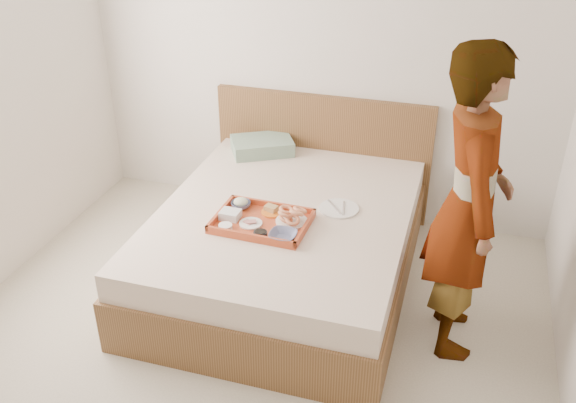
# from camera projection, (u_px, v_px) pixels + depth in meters

# --- Properties ---
(ground) EXTENTS (3.50, 4.00, 0.01)m
(ground) POSITION_uv_depth(u_px,v_px,m) (224.00, 380.00, 3.45)
(ground) COLOR beige
(ground) RESTS_ON ground
(wall_back) EXTENTS (3.50, 0.01, 2.60)m
(wall_back) POSITION_uv_depth(u_px,v_px,m) (320.00, 47.00, 4.48)
(wall_back) COLOR silver
(wall_back) RESTS_ON ground
(bed) EXTENTS (1.65, 2.00, 0.53)m
(bed) POSITION_uv_depth(u_px,v_px,m) (285.00, 244.00, 4.15)
(bed) COLOR brown
(bed) RESTS_ON ground
(headboard) EXTENTS (1.65, 0.06, 0.95)m
(headboard) POSITION_uv_depth(u_px,v_px,m) (322.00, 155.00, 4.85)
(headboard) COLOR brown
(headboard) RESTS_ON ground
(pillow) EXTENTS (0.53, 0.48, 0.11)m
(pillow) POSITION_uv_depth(u_px,v_px,m) (262.00, 146.00, 4.74)
(pillow) COLOR #90AA8F
(pillow) RESTS_ON bed
(tray) EXTENTS (0.58, 0.43, 0.05)m
(tray) POSITION_uv_depth(u_px,v_px,m) (262.00, 221.00, 3.84)
(tray) COLOR #B74024
(tray) RESTS_ON bed
(prawn_plate) EXTENTS (0.20, 0.20, 0.01)m
(prawn_plate) POSITION_uv_depth(u_px,v_px,m) (292.00, 221.00, 3.85)
(prawn_plate) COLOR white
(prawn_plate) RESTS_ON tray
(navy_bowl_big) EXTENTS (0.17, 0.17, 0.04)m
(navy_bowl_big) POSITION_uv_depth(u_px,v_px,m) (283.00, 236.00, 3.68)
(navy_bowl_big) COLOR navy
(navy_bowl_big) RESTS_ON tray
(sauce_dish) EXTENTS (0.09, 0.09, 0.03)m
(sauce_dish) POSITION_uv_depth(u_px,v_px,m) (260.00, 234.00, 3.70)
(sauce_dish) COLOR black
(sauce_dish) RESTS_ON tray
(meat_plate) EXTENTS (0.14, 0.14, 0.01)m
(meat_plate) POSITION_uv_depth(u_px,v_px,m) (251.00, 223.00, 3.83)
(meat_plate) COLOR white
(meat_plate) RESTS_ON tray
(bread_plate) EXTENTS (0.14, 0.14, 0.01)m
(bread_plate) POSITION_uv_depth(u_px,v_px,m) (272.00, 212.00, 3.95)
(bread_plate) COLOR orange
(bread_plate) RESTS_ON tray
(salad_bowl) EXTENTS (0.13, 0.13, 0.04)m
(salad_bowl) POSITION_uv_depth(u_px,v_px,m) (241.00, 205.00, 4.00)
(salad_bowl) COLOR navy
(salad_bowl) RESTS_ON tray
(plastic_tub) EXTENTS (0.12, 0.10, 0.05)m
(plastic_tub) POSITION_uv_depth(u_px,v_px,m) (230.00, 215.00, 3.88)
(plastic_tub) COLOR silver
(plastic_tub) RESTS_ON tray
(cheese_round) EXTENTS (0.09, 0.09, 0.03)m
(cheese_round) POSITION_uv_depth(u_px,v_px,m) (225.00, 227.00, 3.78)
(cheese_round) COLOR white
(cheese_round) RESTS_ON tray
(dinner_plate) EXTENTS (0.32, 0.32, 0.01)m
(dinner_plate) POSITION_uv_depth(u_px,v_px,m) (339.00, 209.00, 4.01)
(dinner_plate) COLOR white
(dinner_plate) RESTS_ON bed
(person) EXTENTS (0.53, 0.71, 1.77)m
(person) POSITION_uv_depth(u_px,v_px,m) (469.00, 205.00, 3.35)
(person) COLOR beige
(person) RESTS_ON ground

